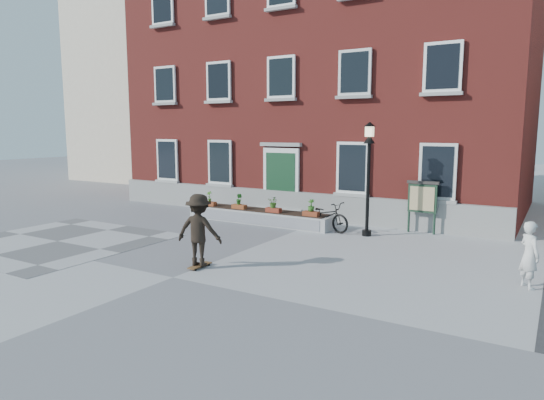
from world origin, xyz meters
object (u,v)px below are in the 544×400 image
Objects in this scene: lamp_post at (369,163)px; skateboarder at (199,230)px; bicycle at (326,216)px; bystander at (529,255)px; notice_board at (422,198)px.

skateboarder is (-2.48, -6.07, -1.51)m from lamp_post.
bicycle is 1.03× the size of skateboarder.
bystander is 0.85× the size of notice_board.
notice_board is (-3.66, 4.87, 0.47)m from bystander.
bicycle is 2.56m from lamp_post.
notice_board is at bearing 61.97° from skateboarder.
skateboarder is at bearing 70.10° from bystander.
bystander is 0.80× the size of skateboarder.
bicycle is 0.53× the size of lamp_post.
notice_board is (3.11, 1.38, 0.72)m from bicycle.
bystander is 8.10m from skateboarder.
skateboarder reaches higher than bystander.
lamp_post is at bearing -136.75° from notice_board.
lamp_post is 2.44m from notice_board.
bicycle is at bearing 81.84° from skateboarder.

